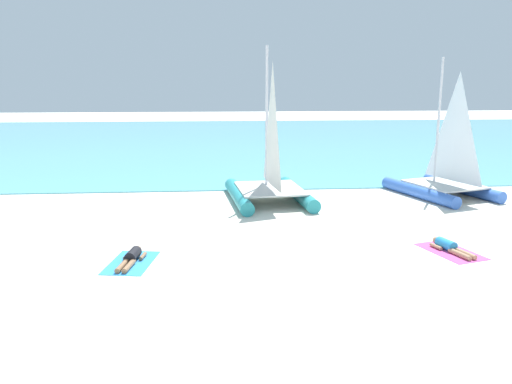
{
  "coord_description": "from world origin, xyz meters",
  "views": [
    {
      "loc": [
        -1.31,
        -11.58,
        4.74
      ],
      "look_at": [
        0.0,
        4.78,
        1.2
      ],
      "focal_mm": 36.26,
      "sensor_mm": 36.0,
      "label": 1
    }
  ],
  "objects_px": {
    "sailboat_teal": "(269,180)",
    "towel_left": "(131,263)",
    "sailboat_blue": "(444,176)",
    "sunbather_left": "(132,257)",
    "towel_right": "(451,251)",
    "sunbather_right": "(449,247)"
  },
  "relations": [
    {
      "from": "sailboat_teal",
      "to": "towel_left",
      "type": "relative_size",
      "value": 3.2
    },
    {
      "from": "sailboat_blue",
      "to": "sunbather_left",
      "type": "relative_size",
      "value": 3.63
    },
    {
      "from": "sunbather_left",
      "to": "towel_right",
      "type": "bearing_deg",
      "value": 9.78
    },
    {
      "from": "sailboat_blue",
      "to": "towel_left",
      "type": "height_order",
      "value": "sailboat_blue"
    },
    {
      "from": "sailboat_teal",
      "to": "towel_left",
      "type": "bearing_deg",
      "value": -128.56
    },
    {
      "from": "sailboat_blue",
      "to": "towel_left",
      "type": "bearing_deg",
      "value": -166.07
    },
    {
      "from": "sailboat_teal",
      "to": "sailboat_blue",
      "type": "distance_m",
      "value": 7.37
    },
    {
      "from": "sailboat_teal",
      "to": "sailboat_blue",
      "type": "xyz_separation_m",
      "value": [
        7.36,
        0.47,
        -0.06
      ]
    },
    {
      "from": "sailboat_blue",
      "to": "sunbather_right",
      "type": "distance_m",
      "value": 7.55
    },
    {
      "from": "sailboat_blue",
      "to": "towel_right",
      "type": "height_order",
      "value": "sailboat_blue"
    },
    {
      "from": "sailboat_blue",
      "to": "sunbather_left",
      "type": "distance_m",
      "value": 13.77
    },
    {
      "from": "sailboat_teal",
      "to": "sailboat_blue",
      "type": "height_order",
      "value": "sailboat_teal"
    },
    {
      "from": "sailboat_blue",
      "to": "sunbather_left",
      "type": "bearing_deg",
      "value": -166.29
    },
    {
      "from": "towel_left",
      "to": "towel_right",
      "type": "distance_m",
      "value": 8.89
    },
    {
      "from": "sailboat_blue",
      "to": "sunbather_right",
      "type": "height_order",
      "value": "sailboat_blue"
    },
    {
      "from": "sailboat_blue",
      "to": "sunbather_left",
      "type": "xyz_separation_m",
      "value": [
        -11.75,
        -7.14,
        -0.72
      ]
    },
    {
      "from": "towel_right",
      "to": "sunbather_right",
      "type": "height_order",
      "value": "sunbather_right"
    },
    {
      "from": "sunbather_left",
      "to": "sunbather_right",
      "type": "bearing_deg",
      "value": 10.2
    },
    {
      "from": "sunbather_right",
      "to": "sailboat_teal",
      "type": "bearing_deg",
      "value": 108.33
    },
    {
      "from": "sailboat_teal",
      "to": "sunbather_left",
      "type": "xyz_separation_m",
      "value": [
        -4.4,
        -6.67,
        -0.78
      ]
    },
    {
      "from": "towel_left",
      "to": "sunbather_left",
      "type": "height_order",
      "value": "sunbather_left"
    },
    {
      "from": "sailboat_teal",
      "to": "towel_left",
      "type": "xyz_separation_m",
      "value": [
        -4.41,
        -6.73,
        -0.9
      ]
    }
  ]
}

